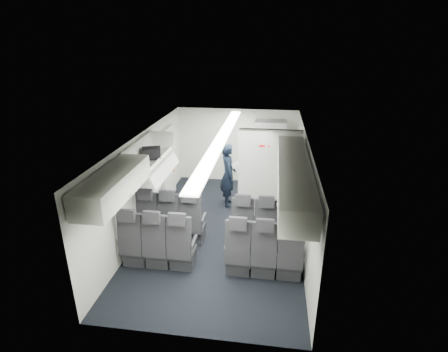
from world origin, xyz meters
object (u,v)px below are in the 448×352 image
(seat_row_mid, at_px, (210,251))
(seat_row_front, at_px, (218,227))
(boarding_door, at_px, (168,164))
(carry_on_bag, at_px, (152,153))
(flight_attendant, at_px, (228,175))
(galley_unit, at_px, (269,154))

(seat_row_mid, bearing_deg, seat_row_front, 90.00)
(boarding_door, relative_size, carry_on_bag, 5.16)
(seat_row_mid, relative_size, boarding_door, 1.79)
(boarding_door, xyz_separation_m, flight_attendant, (1.61, -0.21, -0.14))
(seat_row_mid, bearing_deg, flight_attendant, 90.64)
(seat_row_front, bearing_deg, flight_attendant, 90.94)
(seat_row_front, bearing_deg, boarding_door, 128.16)
(seat_row_front, xyz_separation_m, seat_row_mid, (0.00, -0.90, 0.00))
(seat_row_mid, height_order, boarding_door, boarding_door)
(boarding_door, distance_m, carry_on_bag, 1.97)
(boarding_door, bearing_deg, seat_row_front, -51.84)
(boarding_door, bearing_deg, galley_unit, 24.28)
(seat_row_front, distance_m, carry_on_bag, 2.02)
(seat_row_front, xyz_separation_m, galley_unit, (0.95, 3.25, 0.55))
(galley_unit, height_order, flight_attendant, galley_unit)
(galley_unit, xyz_separation_m, carry_on_bag, (-2.35, -2.92, 0.87))
(flight_attendant, xyz_separation_m, carry_on_bag, (-1.37, -1.55, 1.01))
(seat_row_front, xyz_separation_m, carry_on_bag, (-1.40, 0.33, 1.41))
(galley_unit, height_order, carry_on_bag, carry_on_bag)
(seat_row_mid, height_order, carry_on_bag, carry_on_bag)
(seat_row_front, distance_m, flight_attendant, 1.92)
(seat_row_front, height_order, boarding_door, boarding_door)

